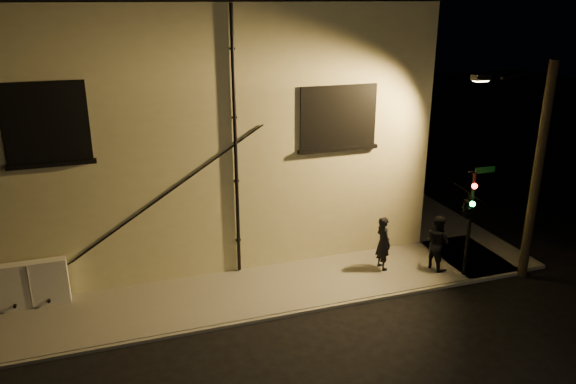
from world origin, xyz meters
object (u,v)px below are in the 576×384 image
object	(u,v)px
utility_cabinet	(30,284)
traffic_signal	(468,206)
pedestrian_b	(437,242)
pedestrian_a	(383,243)
streetlamp_pole	(534,167)

from	to	relation	value
utility_cabinet	traffic_signal	distance (m)	13.18
pedestrian_b	pedestrian_a	bearing A→B (deg)	58.13
pedestrian_a	traffic_signal	world-z (taller)	traffic_signal
traffic_signal	streetlamp_pole	world-z (taller)	streetlamp_pole
pedestrian_b	streetlamp_pole	bearing A→B (deg)	-128.81
utility_cabinet	traffic_signal	size ratio (longest dim) A/B	0.58
utility_cabinet	pedestrian_a	xyz separation A→B (m)	(10.72, -1.11, 0.22)
utility_cabinet	streetlamp_pole	distance (m)	15.36
utility_cabinet	pedestrian_b	distance (m)	12.53
utility_cabinet	pedestrian_a	distance (m)	10.78
streetlamp_pole	utility_cabinet	bearing A→B (deg)	169.40
streetlamp_pole	pedestrian_a	bearing A→B (deg)	157.97
pedestrian_a	pedestrian_b	bearing A→B (deg)	-113.22
pedestrian_a	streetlamp_pole	xyz separation A→B (m)	(4.11, -1.66, 2.67)
traffic_signal	streetlamp_pole	xyz separation A→B (m)	(1.99, -0.31, 1.16)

